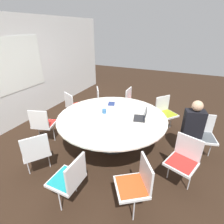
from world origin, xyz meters
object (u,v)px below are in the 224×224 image
(chair_4, at_px, (74,105))
(chair_5, at_px, (43,123))
(coffee_cup, at_px, (104,111))
(chair_1, at_px, (165,111))
(laptop, at_px, (142,116))
(chair_6, at_px, (36,150))
(chair_8, at_px, (136,182))
(chair_3, at_px, (102,100))
(chair_9, at_px, (184,158))
(chair_0, at_px, (203,133))
(spiral_notebook, at_px, (111,104))
(handbag, at_px, (114,108))
(chair_7, at_px, (70,178))
(chair_2, at_px, (133,101))
(person_0, at_px, (193,125))

(chair_4, height_order, chair_5, same)
(chair_4, height_order, coffee_cup, chair_4)
(chair_1, distance_m, laptop, 1.17)
(chair_6, relative_size, chair_8, 1.00)
(chair_3, xyz_separation_m, chair_9, (-1.69, -2.34, 0.00))
(chair_0, bearing_deg, chair_5, 3.40)
(chair_4, xyz_separation_m, chair_5, (-1.09, 0.04, 0.00))
(chair_4, bearing_deg, spiral_notebook, 24.43)
(chair_0, bearing_deg, chair_9, 58.86)
(spiral_notebook, xyz_separation_m, handbag, (1.01, 0.37, -0.60))
(chair_6, xyz_separation_m, chair_8, (0.06, -1.76, 0.00))
(chair_4, height_order, chair_7, same)
(laptop, distance_m, spiral_notebook, 0.96)
(chair_6, relative_size, laptop, 2.39)
(chair_7, height_order, chair_9, same)
(chair_0, height_order, chair_1, same)
(chair_7, xyz_separation_m, coffee_cup, (1.60, 0.26, 0.28))
(chair_2, relative_size, handbag, 2.34)
(chair_0, xyz_separation_m, chair_6, (-1.79, 2.59, 0.00))
(chair_5, height_order, chair_6, same)
(chair_9, height_order, handbag, chair_9)
(chair_0, distance_m, chair_3, 2.74)
(chair_3, relative_size, chair_5, 1.00)
(chair_1, distance_m, chair_2, 1.00)
(chair_5, xyz_separation_m, chair_9, (0.06, -2.91, 0.00))
(spiral_notebook, bearing_deg, chair_3, 41.60)
(person_0, bearing_deg, chair_6, 20.61)
(chair_3, height_order, chair_7, same)
(chair_7, height_order, spiral_notebook, chair_7)
(chair_5, height_order, chair_9, same)
(handbag, bearing_deg, chair_3, 145.87)
(chair_7, relative_size, chair_9, 1.00)
(chair_6, bearing_deg, chair_0, -19.58)
(chair_3, distance_m, chair_5, 1.84)
(chair_2, relative_size, spiral_notebook, 3.40)
(chair_0, height_order, chair_3, same)
(chair_9, xyz_separation_m, handbag, (2.03, 2.12, -0.36))
(chair_5, relative_size, handbag, 2.34)
(chair_1, relative_size, chair_3, 1.00)
(chair_8, bearing_deg, chair_9, -69.29)
(chair_0, xyz_separation_m, chair_3, (0.74, 2.63, 0.00))
(chair_7, xyz_separation_m, handbag, (3.12, 0.70, -0.36))
(chair_5, xyz_separation_m, person_0, (0.88, -2.99, 0.20))
(chair_3, xyz_separation_m, spiral_notebook, (-0.68, -0.60, 0.24))
(chair_4, bearing_deg, laptop, 12.75)
(chair_4, height_order, laptop, laptop)
(chair_1, xyz_separation_m, chair_6, (-2.52, 1.74, 0.00))
(chair_0, distance_m, handbag, 2.66)
(person_0, relative_size, handbag, 3.32)
(person_0, bearing_deg, handbag, -43.14)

